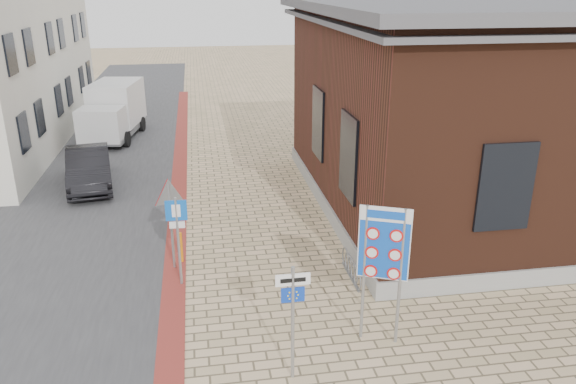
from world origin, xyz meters
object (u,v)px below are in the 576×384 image
object	(u,v)px
sedan	(89,168)
bollard	(181,247)
essen_sign	(293,306)
box_truck	(113,111)
parking_sign	(177,227)
border_sign	(384,246)

from	to	relation	value
sedan	bollard	xyz separation A→B (m)	(3.53, -6.91, -0.28)
essen_sign	bollard	size ratio (longest dim) A/B	2.71
sedan	essen_sign	xyz separation A→B (m)	(5.76, -12.22, 0.90)
box_truck	bollard	bearing A→B (deg)	-67.21
sedan	box_truck	world-z (taller)	box_truck
parking_sign	bollard	world-z (taller)	parking_sign
essen_sign	border_sign	bearing A→B (deg)	23.45
sedan	border_sign	size ratio (longest dim) A/B	1.42
box_truck	border_sign	xyz separation A→B (m)	(7.73, -18.46, 0.89)
bollard	essen_sign	bearing A→B (deg)	-67.20
sedan	border_sign	xyz separation A→B (m)	(7.83, -11.29, 1.54)
box_truck	bollard	size ratio (longest dim) A/B	5.93
box_truck	parking_sign	world-z (taller)	box_truck
border_sign	box_truck	bearing A→B (deg)	136.35
parking_sign	bollard	size ratio (longest dim) A/B	2.66
sedan	parking_sign	world-z (taller)	parking_sign
border_sign	essen_sign	distance (m)	2.36
sedan	parking_sign	distance (m)	8.94
essen_sign	sedan	bearing A→B (deg)	114.60
border_sign	essen_sign	xyz separation A→B (m)	(-2.07, -0.93, -0.64)
sedan	bollard	bearing A→B (deg)	-72.12
essen_sign	bollard	distance (m)	5.87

